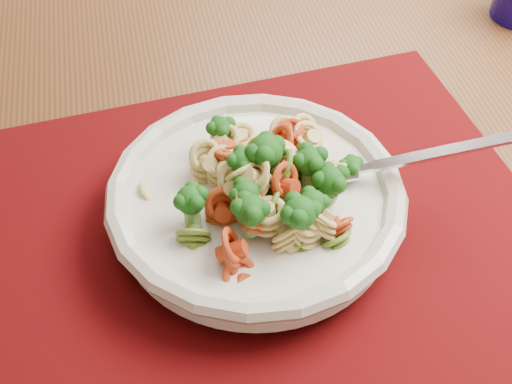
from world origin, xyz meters
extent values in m
cube|color=#4D3119|center=(0.00, 0.00, 0.00)|extent=(4.00, 4.00, 0.01)
cube|color=#583618|center=(-0.66, -0.34, 0.76)|extent=(1.28, 0.87, 0.04)
cube|color=#583618|center=(-0.08, -0.04, 0.37)|extent=(0.07, 0.07, 0.74)
cube|color=#4C0403|center=(-0.67, -0.47, 0.78)|extent=(0.51, 0.41, 0.00)
cylinder|color=beige|center=(-0.66, -0.47, 0.79)|extent=(0.11, 0.11, 0.01)
cylinder|color=beige|center=(-0.66, -0.47, 0.81)|extent=(0.23, 0.23, 0.03)
torus|color=beige|center=(-0.66, -0.47, 0.82)|extent=(0.25, 0.25, 0.02)
camera|label=1|loc=(-0.77, -0.85, 1.25)|focal=50.00mm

